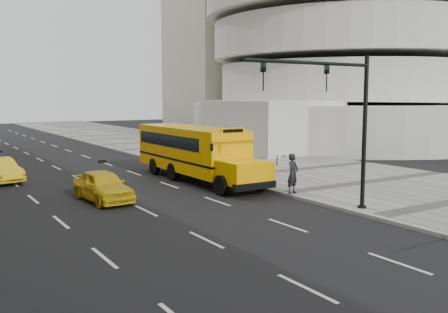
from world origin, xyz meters
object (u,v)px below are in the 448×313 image
taxi_far (0,170)px  traffic_signal (340,114)px  taxi_near (103,186)px  pedestrian (293,174)px  school_bus (193,149)px

taxi_far → traffic_signal: traffic_signal is taller
taxi_near → taxi_far: (-3.20, 8.01, -0.04)m
pedestrian → traffic_signal: size_ratio=0.30×
taxi_far → pedestrian: 16.31m
school_bus → pedestrian: school_bus is taller
taxi_near → traffic_signal: 11.01m
taxi_near → pedestrian: size_ratio=2.17×
pedestrian → traffic_signal: traffic_signal is taller
taxi_near → taxi_far: 8.63m
taxi_near → taxi_far: size_ratio=1.03×
school_bus → pedestrian: (1.65, -6.88, -0.66)m
taxi_far → pedestrian: (11.20, -11.85, 0.44)m
taxi_near → traffic_signal: bearing=-51.3°
taxi_near → traffic_signal: traffic_signal is taller
taxi_near → pedestrian: (8.00, -3.83, 0.40)m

